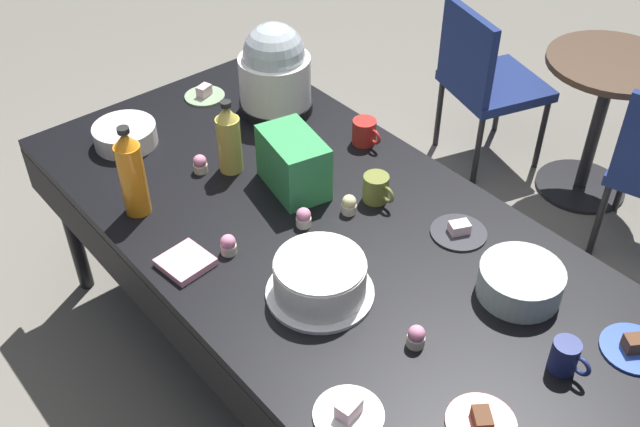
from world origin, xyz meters
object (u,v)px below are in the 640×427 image
dessert_plate_cobalt (635,347)px  cupcake_berry (416,337)px  dessert_plate_sage (205,94)px  cupcake_mint (304,218)px  slow_cooker (275,72)px  cupcake_vanilla (228,245)px  frosted_layer_cake (320,279)px  coffee_mug_red (365,132)px  soda_carton (293,163)px  round_cafe_table (603,103)px  dessert_plate_coral (481,422)px  ceramic_snack_bowl (125,135)px  soda_bottle_orange_juice (132,174)px  cupcake_rose (284,143)px  dessert_plate_charcoal (459,231)px  cupcake_lemon (200,164)px  cupcake_cocoa (349,205)px  coffee_mug_navy (565,357)px  maroon_chair_left (485,77)px  potluck_table (320,240)px  glass_salad_bowl (520,282)px  dessert_plate_white (349,413)px  soda_bottle_ginger_ale (229,139)px  coffee_mug_olive (376,188)px

dessert_plate_cobalt → cupcake_berry: bearing=-131.9°
dessert_plate_sage → cupcake_mint: size_ratio=2.41×
slow_cooker → cupcake_vanilla: slow_cooker is taller
frosted_layer_cake → coffee_mug_red: (-0.49, 0.63, -0.01)m
soda_carton → round_cafe_table: soda_carton is taller
frosted_layer_cake → dessert_plate_coral: frosted_layer_cake is taller
ceramic_snack_bowl → round_cafe_table: (0.77, 2.01, -0.29)m
slow_cooker → soda_bottle_orange_juice: (0.21, -0.73, -0.02)m
frosted_layer_cake → cupcake_rose: 0.74m
dessert_plate_charcoal → coffee_mug_red: (-0.57, 0.12, 0.04)m
cupcake_lemon → cupcake_berry: same height
cupcake_cocoa → cupcake_berry: bearing=-23.8°
frosted_layer_cake → round_cafe_table: size_ratio=0.44×
soda_bottle_orange_juice → coffee_mug_navy: bearing=22.0°
cupcake_mint → maroon_chair_left: size_ratio=0.08×
potluck_table → maroon_chair_left: maroon_chair_left is taller
cupcake_vanilla → maroon_chair_left: maroon_chair_left is taller
frosted_layer_cake → maroon_chair_left: size_ratio=0.37×
cupcake_rose → glass_salad_bowl: bearing=4.1°
potluck_table → ceramic_snack_bowl: 0.86m
soda_bottle_orange_juice → glass_salad_bowl: bearing=32.0°
dessert_plate_charcoal → round_cafe_table: (-0.36, 1.45, -0.26)m
coffee_mug_navy → cupcake_cocoa: bearing=180.0°
soda_carton → soda_bottle_orange_juice: bearing=-104.2°
glass_salad_bowl → coffee_mug_red: bearing=167.9°
cupcake_lemon → cupcake_rose: size_ratio=1.00×
dessert_plate_sage → cupcake_vanilla: (0.83, -0.45, 0.02)m
frosted_layer_cake → coffee_mug_red: size_ratio=2.45×
cupcake_cocoa → coffee_mug_navy: size_ratio=0.59×
glass_salad_bowl → cupcake_cocoa: bearing=-167.7°
soda_bottle_orange_juice → dessert_plate_sage: bearing=129.7°
ceramic_snack_bowl → dessert_plate_white: bearing=-6.6°
slow_cooker → dessert_plate_charcoal: (0.96, -0.01, -0.16)m
dessert_plate_coral → round_cafe_table: (-0.88, 1.94, -0.26)m
coffee_mug_navy → soda_carton: size_ratio=0.44×
potluck_table → cupcake_vanilla: 0.32m
dessert_plate_cobalt → soda_bottle_ginger_ale: soda_bottle_ginger_ale is taller
cupcake_berry → dessert_plate_cobalt: bearing=48.1°
glass_salad_bowl → dessert_plate_charcoal: 0.30m
frosted_layer_cake → ceramic_snack_bowl: size_ratio=1.37×
dessert_plate_white → potluck_table: bearing=145.6°
dessert_plate_coral → cupcake_mint: 0.87m
dessert_plate_coral → potluck_table: bearing=167.8°
round_cafe_table → glass_salad_bowl: bearing=-66.7°
coffee_mug_olive → frosted_layer_cake: bearing=-63.1°
dessert_plate_sage → maroon_chair_left: maroon_chair_left is taller
ceramic_snack_bowl → dessert_plate_sage: size_ratio=1.42×
dessert_plate_sage → round_cafe_table: 1.84m
cupcake_berry → coffee_mug_olive: 0.63m
slow_cooker → dessert_plate_sage: slow_cooker is taller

